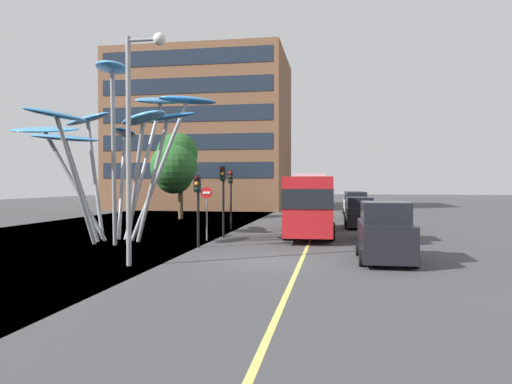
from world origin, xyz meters
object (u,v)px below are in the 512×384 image
at_px(leaf_sculpture, 121,122).
at_px(car_far_side, 353,203).
at_px(no_entry_sign, 207,205).
at_px(red_bus, 310,201).
at_px(car_parked_far, 360,213).
at_px(street_lamp, 136,121).
at_px(car_side_street, 356,207).
at_px(car_parked_mid, 380,222).
at_px(traffic_light_kerb_far, 223,186).
at_px(car_parked_near, 385,233).
at_px(traffic_light_kerb_near, 198,195).
at_px(traffic_light_island_mid, 231,187).

bearing_deg(leaf_sculpture, car_far_side, 62.59).
height_order(car_far_side, no_entry_sign, no_entry_sign).
distance_m(red_bus, car_parked_far, 6.06).
xyz_separation_m(street_lamp, no_entry_sign, (0.42, 7.93, -3.35)).
xyz_separation_m(red_bus, car_side_street, (3.16, 12.52, -0.86)).
distance_m(leaf_sculpture, no_entry_sign, 6.14).
bearing_deg(car_side_street, car_parked_far, -90.65).
relative_size(car_parked_mid, car_side_street, 0.97).
relative_size(car_parked_mid, car_far_side, 1.12).
bearing_deg(leaf_sculpture, car_parked_far, 37.59).
bearing_deg(car_parked_far, traffic_light_kerb_far, -135.81).
bearing_deg(car_side_street, red_bus, -104.16).
height_order(car_parked_near, street_lamp, street_lamp).
relative_size(leaf_sculpture, traffic_light_kerb_near, 3.21).
distance_m(traffic_light_island_mid, car_far_side, 19.66).
height_order(car_side_street, street_lamp, street_lamp).
bearing_deg(car_parked_far, traffic_light_kerb_near, -124.29).
xyz_separation_m(car_far_side, no_entry_sign, (-8.37, -23.58, 0.81)).
height_order(red_bus, traffic_light_kerb_far, traffic_light_kerb_far).
relative_size(car_parked_near, car_side_street, 0.93).
relative_size(red_bus, car_parked_far, 2.35).
relative_size(traffic_light_kerb_near, car_parked_far, 0.75).
distance_m(red_bus, car_far_side, 20.22).
relative_size(red_bus, no_entry_sign, 3.78).
bearing_deg(street_lamp, red_bus, 64.29).
xyz_separation_m(traffic_light_island_mid, car_parked_near, (8.48, -11.27, -1.68)).
xyz_separation_m(leaf_sculpture, car_parked_far, (12.54, 9.65, -5.16)).
bearing_deg(car_parked_near, street_lamp, -164.04).
relative_size(leaf_sculpture, car_parked_mid, 2.42).
relative_size(traffic_light_kerb_far, car_parked_far, 0.87).
distance_m(car_parked_near, no_entry_sign, 10.06).
bearing_deg(car_parked_near, car_far_side, 90.17).
xyz_separation_m(leaf_sculpture, traffic_light_kerb_near, (4.65, -1.93, -3.69)).
distance_m(car_parked_mid, no_entry_sign, 9.06).
bearing_deg(traffic_light_island_mid, car_parked_near, -53.05).
bearing_deg(car_side_street, traffic_light_kerb_far, -117.59).
relative_size(traffic_light_kerb_near, traffic_light_kerb_far, 0.86).
bearing_deg(car_far_side, leaf_sculpture, -117.41).
xyz_separation_m(traffic_light_kerb_near, traffic_light_kerb_far, (0.22, 4.12, 0.38)).
distance_m(car_parked_near, street_lamp, 10.11).
height_order(car_parked_mid, car_side_street, car_side_street).
relative_size(traffic_light_island_mid, street_lamp, 0.46).
bearing_deg(car_parked_near, traffic_light_island_mid, 126.95).
bearing_deg(street_lamp, traffic_light_kerb_near, 81.69).
bearing_deg(car_parked_far, street_lamp, -117.36).
xyz_separation_m(traffic_light_island_mid, car_parked_mid, (8.92, -4.39, -1.79)).
bearing_deg(leaf_sculpture, traffic_light_kerb_near, -22.51).
bearing_deg(traffic_light_kerb_near, red_bus, 53.20).
xyz_separation_m(car_side_street, street_lamp, (-8.73, -24.08, 4.12)).
height_order(red_bus, no_entry_sign, red_bus).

